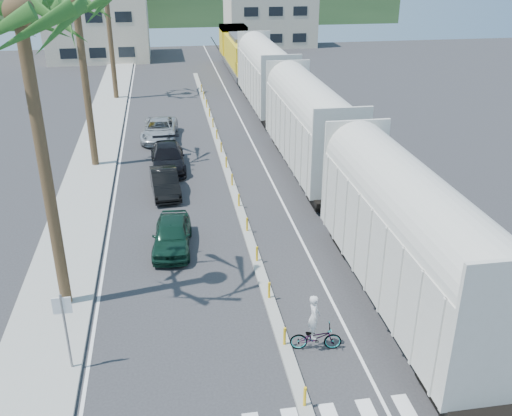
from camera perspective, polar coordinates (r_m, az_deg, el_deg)
The scene contains 13 objects.
ground at distance 19.46m, azimuth 4.11°, elevation -17.37°, with size 140.00×140.00×0.00m, color #28282B.
sidewalk at distance 41.36m, azimuth -15.64°, elevation 5.58°, with size 3.00×90.00×0.15m, color gray.
rails at distance 44.79m, azimuth 2.25°, elevation 7.87°, with size 1.56×100.00×0.06m.
median at distance 36.51m, azimuth -2.98°, elevation 3.96°, with size 0.45×60.00×0.85m.
lane_markings at distance 41.13m, azimuth -6.79°, elevation 6.12°, with size 9.42×90.00×0.01m.
freight_train at distance 40.60m, azimuth 3.34°, elevation 10.28°, with size 3.00×60.94×5.85m.
street_sign at distance 19.78m, azimuth -18.59°, elevation -10.74°, with size 0.60×0.08×3.00m.
buildings at distance 86.12m, azimuth -11.72°, elevation 18.51°, with size 38.00×27.00×10.00m.
car_lead at distance 26.98m, azimuth -8.40°, elevation -2.65°, with size 2.09×4.42×1.46m, color #0F2E21.
car_second at distance 33.09m, azimuth -9.10°, elevation 2.55°, with size 1.81×4.34×1.39m, color black.
car_third at distance 36.88m, azimuth -8.81°, elevation 5.01°, with size 2.20×5.21×1.50m, color black.
car_rear at distance 42.86m, azimuth -9.63°, elevation 7.74°, with size 2.90×5.50×1.47m, color #AFB1B4.
cyclist at distance 20.55m, azimuth 5.96°, elevation -12.26°, with size 1.16×2.00×2.21m.
Camera 1 is at (-3.64, -13.98, 13.03)m, focal length 40.00 mm.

